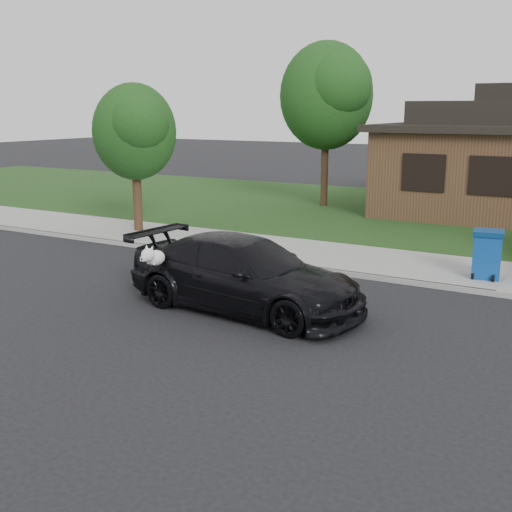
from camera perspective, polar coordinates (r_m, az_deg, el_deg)
The scene contains 8 objects.
ground at distance 12.64m, azimuth 0.57°, elevation -5.09°, with size 120.00×120.00×0.00m, color black.
sidewalk at distance 17.00m, azimuth 8.88°, elevation -0.31°, with size 60.00×3.00×0.12m, color gray.
curb at distance 15.65m, azimuth 6.88°, elevation -1.41°, with size 60.00×0.12×0.12m, color gray.
lawn at distance 24.50m, azimuth 15.70°, elevation 3.43°, with size 60.00×13.00×0.13m, color #193814.
sedan at distance 12.66m, azimuth -1.04°, elevation -1.64°, with size 5.14×2.52×1.45m.
recycling_bin at distance 15.58m, azimuth 19.86°, elevation 0.18°, with size 0.75×0.76×1.10m.
tree_0 at distance 25.50m, azimuth 6.51°, elevation 14.14°, with size 3.78×3.60×6.34m.
tree_2 at distance 20.48m, azimuth -10.65°, elevation 10.92°, with size 2.73×2.60×4.59m.
Camera 1 is at (5.89, -10.47, 3.91)m, focal length 45.00 mm.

